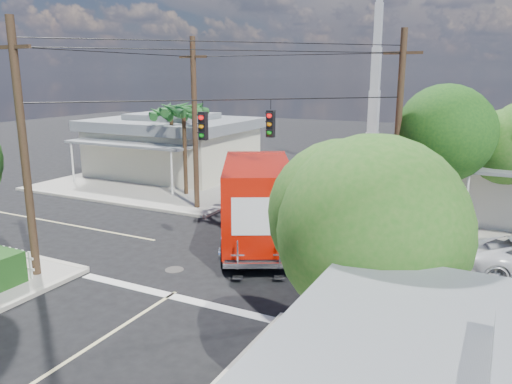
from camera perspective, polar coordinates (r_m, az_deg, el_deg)
The scene contains 12 objects.
ground at distance 20.40m, azimuth -2.56°, elevation -7.19°, with size 120.00×120.00×0.00m, color black.
sidewalk_nw at distance 34.91m, azimuth -9.38°, elevation 1.44°, with size 14.12×14.12×0.14m.
road_markings at distance 19.22m, azimuth -4.74°, elevation -8.52°, with size 32.00×32.00×0.01m.
building_nw at distance 36.46m, azimuth -9.47°, elevation 5.37°, with size 10.80×10.20×4.30m.
radio_tower at distance 37.72m, azimuth 13.39°, elevation 10.68°, with size 0.80×0.80×17.00m.
tree_ne_front at distance 23.60m, azimuth 21.47°, elevation 6.63°, with size 4.21×4.14×6.66m.
tree_se at distance 10.17m, azimuth 11.80°, elevation -4.70°, with size 3.67×3.54×5.62m.
palm_nw_front at distance 29.55m, azimuth -8.28°, elevation 9.10°, with size 3.01×3.08×5.59m.
palm_nw_back at distance 31.95m, azimuth -9.67°, elevation 8.69°, with size 3.01×3.08×5.19m.
utility_poles at distance 21.44m, azimuth -4.29°, elevation 6.67°, with size 12.00×10.68×9.00m.
vending_boxes at distance 23.89m, azimuth 18.82°, elevation -3.08°, with size 1.90×0.50×1.10m.
delivery_truck at distance 21.19m, azimuth 0.08°, elevation -1.09°, with size 6.14×8.67×3.68m.
Camera 1 is at (9.44, -16.62, 7.13)m, focal length 35.00 mm.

